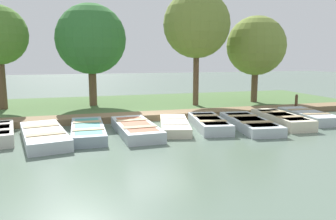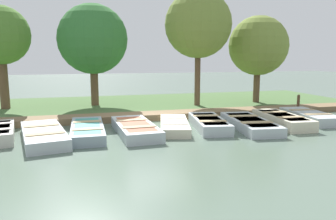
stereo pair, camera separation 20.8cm
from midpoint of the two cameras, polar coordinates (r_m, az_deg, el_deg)
name	(u,v)px [view 2 (the right image)]	position (r m, az deg, el deg)	size (l,w,h in m)	color
ground_plane	(159,125)	(12.92, -1.10, -2.66)	(80.00, 80.00, 0.00)	#566B5B
shore_bank	(137,105)	(17.72, -5.05, 0.86)	(8.00, 24.00, 0.16)	#476638
dock_walkway	(151,116)	(14.24, -2.48, -1.01)	(1.11, 22.03, 0.26)	brown
rowboat_1	(44,135)	(11.28, -20.36, -4.05)	(3.62, 1.84, 0.38)	#B2BCC1
rowboat_2	(87,130)	(11.57, -13.35, -3.41)	(3.35, 1.14, 0.37)	#8C9EA8
rowboat_3	(135,128)	(11.54, -5.21, -3.18)	(3.34, 1.36, 0.39)	#B2BCC1
rowboat_4	(174,125)	(12.13, 1.59, -2.65)	(3.08, 1.67, 0.34)	beige
rowboat_5	(209,123)	(12.42, 7.62, -2.28)	(3.05, 1.51, 0.41)	#B2BCC1
rowboat_6	(250,123)	(12.76, 14.47, -2.28)	(3.54, 1.64, 0.37)	#B2BCC1
rowboat_7	(282,120)	(13.71, 19.64, -1.58)	(3.13, 1.30, 0.44)	beige
rowboat_8	(310,116)	(15.01, 23.80, -1.00)	(3.05, 1.48, 0.40)	#B2BCC1
mooring_post_far	(298,103)	(17.22, 22.06, 1.13)	(0.14, 0.14, 0.85)	brown
park_tree_far_left	(0,36)	(17.64, -26.92, 11.41)	(2.78, 2.78, 5.07)	brown
park_tree_left	(93,40)	(17.36, -12.62, 11.89)	(3.53, 3.53, 5.31)	brown
park_tree_center	(198,25)	(17.06, 5.64, 14.55)	(3.37, 3.37, 5.95)	brown
park_tree_right	(258,46)	(18.79, 15.76, 10.68)	(3.21, 3.21, 4.86)	brown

